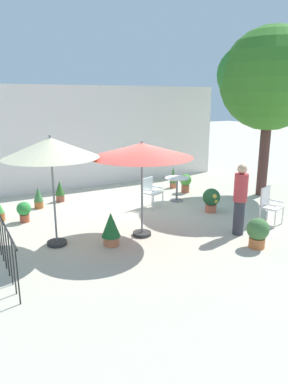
# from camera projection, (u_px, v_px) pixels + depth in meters

# --- Properties ---
(ground_plane) EXTENTS (60.00, 60.00, 0.00)m
(ground_plane) POSITION_uv_depth(u_px,v_px,m) (140.00, 220.00, 9.62)
(ground_plane) COLOR beige
(villa_facade) EXTENTS (11.21, 0.30, 3.60)m
(villa_facade) POSITION_uv_depth(u_px,v_px,m) (84.00, 137.00, 12.77)
(villa_facade) COLOR white
(villa_facade) RESTS_ON ground
(shade_tree) EXTENTS (3.33, 3.17, 5.32)m
(shade_tree) POSITION_uv_depth(u_px,v_px,m) (271.00, 79.00, 11.17)
(shade_tree) COLOR #51312B
(shade_tree) RESTS_ON ground
(patio_umbrella_0) EXTENTS (2.02, 2.02, 2.45)m
(patio_umbrella_0) POSITION_uv_depth(u_px,v_px,m) (51.00, 149.00, 7.44)
(patio_umbrella_0) COLOR #2D2D2D
(patio_umbrella_0) RESTS_ON ground
(patio_umbrella_1) EXTENTS (2.34, 2.34, 2.27)m
(patio_umbrella_1) POSITION_uv_depth(u_px,v_px,m) (142.00, 151.00, 8.02)
(patio_umbrella_1) COLOR #2D2D2D
(patio_umbrella_1) RESTS_ON ground
(cafe_table_0) EXTENTS (0.77, 0.77, 0.75)m
(cafe_table_0) POSITION_uv_depth(u_px,v_px,m) (177.00, 185.00, 11.24)
(cafe_table_0) COLOR white
(cafe_table_0) RESTS_ON ground
(patio_chair_0) EXTENTS (0.60, 0.57, 0.96)m
(patio_chair_0) POSITION_uv_depth(u_px,v_px,m) (269.00, 203.00, 9.21)
(patio_chair_0) COLOR white
(patio_chair_0) RESTS_ON ground
(patio_chair_1) EXTENTS (0.61, 0.59, 0.89)m
(patio_chair_1) POSITION_uv_depth(u_px,v_px,m) (151.00, 190.00, 10.57)
(patio_chair_1) COLOR white
(patio_chair_1) RESTS_ON ground
(potted_plant_0) EXTENTS (0.37, 0.37, 0.55)m
(potted_plant_0) POSITION_uv_depth(u_px,v_px,m) (24.00, 211.00, 9.38)
(potted_plant_0) COLOR #B24F35
(potted_plant_0) RESTS_ON ground
(potted_plant_2) EXTENTS (0.28, 0.28, 0.63)m
(potted_plant_2) POSITION_uv_depth(u_px,v_px,m) (38.00, 198.00, 10.54)
(potted_plant_2) COLOR #B26331
(potted_plant_2) RESTS_ON ground
(potted_plant_3) EXTENTS (0.40, 0.40, 0.65)m
(potted_plant_3) POSITION_uv_depth(u_px,v_px,m) (186.00, 182.00, 12.27)
(potted_plant_3) COLOR #A1563A
(potted_plant_3) RESTS_ON ground
(potted_plant_4) EXTENTS (0.30, 0.30, 0.67)m
(potted_plant_4) POSITION_uv_depth(u_px,v_px,m) (60.00, 191.00, 11.21)
(potted_plant_4) COLOR #964F3C
(potted_plant_4) RESTS_ON ground
(potted_plant_5) EXTENTS (0.42, 0.42, 0.76)m
(potted_plant_5) POSITION_uv_depth(u_px,v_px,m) (111.00, 228.00, 7.87)
(potted_plant_5) COLOR #D07049
(potted_plant_5) RESTS_ON ground
(potted_plant_6) EXTENTS (0.50, 0.51, 0.69)m
(potted_plant_6) POSITION_uv_depth(u_px,v_px,m) (211.00, 199.00, 10.17)
(potted_plant_6) COLOR #BF6148
(potted_plant_6) RESTS_ON ground
(potted_plant_7) EXTENTS (0.26, 0.26, 0.77)m
(potted_plant_7) POSITION_uv_depth(u_px,v_px,m) (173.00, 177.00, 12.88)
(potted_plant_7) COLOR #BA6140
(potted_plant_7) RESTS_ON ground
(potted_plant_8) EXTENTS (0.49, 0.49, 0.67)m
(potted_plant_8) POSITION_uv_depth(u_px,v_px,m) (258.00, 232.00, 7.75)
(potted_plant_8) COLOR #C66B3A
(potted_plant_8) RESTS_ON ground
(standing_person) EXTENTS (0.42, 0.42, 1.71)m
(standing_person) POSITION_uv_depth(u_px,v_px,m) (240.00, 199.00, 8.39)
(standing_person) COLOR #33333D
(standing_person) RESTS_ON ground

